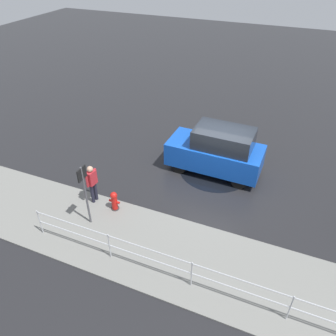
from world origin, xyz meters
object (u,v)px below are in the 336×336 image
Objects in this scene: fire_hydrant at (114,201)px; pedestrian at (92,181)px; sign_post at (84,188)px; moving_hatchback at (217,151)px.

fire_hydrant is 0.50× the size of pedestrian.
sign_post is at bearing 64.26° from fire_hydrant.
moving_hatchback is 5.71m from sign_post.
sign_post is at bearing 55.85° from moving_hatchback.
fire_hydrant is at bearing 53.99° from moving_hatchback.
pedestrian reaches higher than fire_hydrant.
moving_hatchback is 1.64× the size of sign_post.
moving_hatchback reaches higher than fire_hydrant.
fire_hydrant is 1.57m from sign_post.
moving_hatchback is 4.91× the size of fire_hydrant.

